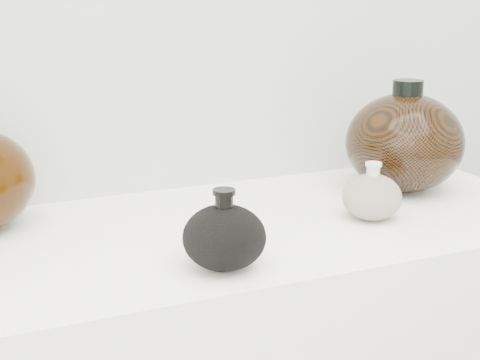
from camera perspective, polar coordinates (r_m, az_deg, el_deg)
name	(u,v)px	position (r m, az deg, el deg)	size (l,w,h in m)	color
black_gourd_vase	(224,237)	(0.95, -1.35, -4.85)	(0.13, 0.13, 0.12)	black
cream_gourd_vase	(372,196)	(1.17, 11.18, -1.38)	(0.12, 0.12, 0.10)	beige
right_round_pot	(404,142)	(1.35, 13.84, 3.15)	(0.30, 0.30, 0.22)	black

